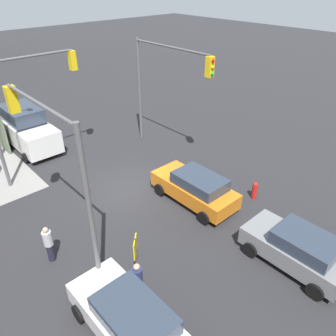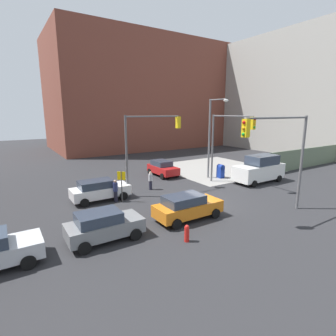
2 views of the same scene
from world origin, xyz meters
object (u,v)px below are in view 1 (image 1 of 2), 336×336
object	(u,v)px
hatchback_gray	(298,248)
pedestrian_crossing	(49,243)
pedestrian_waiting	(138,282)
hatchback_white	(130,320)
traffic_signal_se_corner	(164,77)
coupe_orange	(195,188)
fire_hydrant	(255,190)
traffic_signal_ne_corner	(26,95)
van_white_delivery	(27,128)
traffic_signal_nw_corner	(54,157)

from	to	relation	value
hatchback_gray	pedestrian_crossing	distance (m)	9.56
hatchback_gray	pedestrian_waiting	bearing A→B (deg)	62.71
hatchback_gray	hatchback_white	world-z (taller)	same
traffic_signal_se_corner	hatchback_white	distance (m)	13.40
pedestrian_crossing	coupe_orange	bearing A→B (deg)	-2.43
fire_hydrant	pedestrian_waiting	world-z (taller)	pedestrian_waiting
traffic_signal_se_corner	traffic_signal_ne_corner	world-z (taller)	same
traffic_signal_se_corner	hatchback_gray	distance (m)	11.76
traffic_signal_se_corner	coupe_orange	xyz separation A→B (m)	(-5.31, 2.72, -3.83)
traffic_signal_se_corner	pedestrian_crossing	size ratio (longest dim) A/B	3.94
fire_hydrant	coupe_orange	world-z (taller)	coupe_orange
hatchback_gray	pedestrian_crossing	size ratio (longest dim) A/B	2.41
traffic_signal_se_corner	van_white_delivery	xyz separation A→B (m)	(6.13, 6.30, -3.39)
fire_hydrant	van_white_delivery	bearing A→B (deg)	24.35
traffic_signal_ne_corner	van_white_delivery	world-z (taller)	traffic_signal_ne_corner
van_white_delivery	pedestrian_crossing	distance (m)	10.81
hatchback_gray	traffic_signal_se_corner	bearing A→B (deg)	-14.65
van_white_delivery	fire_hydrant	bearing A→B (deg)	-155.65
traffic_signal_nw_corner	pedestrian_waiting	bearing A→B (deg)	-168.05
traffic_signal_se_corner	van_white_delivery	bearing A→B (deg)	45.78
hatchback_gray	van_white_delivery	distance (m)	17.25
fire_hydrant	pedestrian_crossing	bearing A→B (deg)	72.30
traffic_signal_nw_corner	hatchback_gray	xyz separation A→B (m)	(-6.14, -6.19, -3.78)
hatchback_gray	traffic_signal_ne_corner	bearing A→B (deg)	18.12
traffic_signal_nw_corner	pedestrian_crossing	bearing A→B (deg)	54.89
traffic_signal_nw_corner	hatchback_white	distance (m)	5.67
fire_hydrant	hatchback_white	xyz separation A→B (m)	(-1.71, 9.02, 0.36)
hatchback_gray	coupe_orange	world-z (taller)	same
hatchback_gray	pedestrian_waiting	size ratio (longest dim) A/B	2.30
traffic_signal_nw_corner	pedestrian_crossing	world-z (taller)	traffic_signal_nw_corner
traffic_signal_nw_corner	traffic_signal_ne_corner	distance (m)	7.24
traffic_signal_nw_corner	van_white_delivery	world-z (taller)	traffic_signal_nw_corner
van_white_delivery	hatchback_gray	bearing A→B (deg)	-168.33
traffic_signal_ne_corner	pedestrian_waiting	world-z (taller)	traffic_signal_ne_corner
van_white_delivery	pedestrian_waiting	xyz separation A→B (m)	(-14.06, 2.00, -0.38)
hatchback_gray	pedestrian_waiting	distance (m)	6.18
traffic_signal_ne_corner	coupe_orange	xyz separation A→B (m)	(-7.69, -4.39, -3.76)
traffic_signal_nw_corner	coupe_orange	distance (m)	7.36
traffic_signal_ne_corner	hatchback_gray	distance (m)	14.32
coupe_orange	van_white_delivery	bearing A→B (deg)	17.38
pedestrian_waiting	van_white_delivery	bearing A→B (deg)	-4.47
coupe_orange	pedestrian_waiting	xyz separation A→B (m)	(-2.61, 5.58, 0.06)
fire_hydrant	pedestrian_crossing	distance (m)	9.87
traffic_signal_ne_corner	van_white_delivery	size ratio (longest dim) A/B	1.20
coupe_orange	hatchback_gray	bearing A→B (deg)	179.01
traffic_signal_nw_corner	pedestrian_waiting	distance (m)	5.03
traffic_signal_se_corner	coupe_orange	size ratio (longest dim) A/B	1.46
traffic_signal_se_corner	pedestrian_crossing	bearing A→B (deg)	113.04
traffic_signal_ne_corner	van_white_delivery	bearing A→B (deg)	-12.16
traffic_signal_se_corner	hatchback_white	bearing A→B (deg)	133.49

